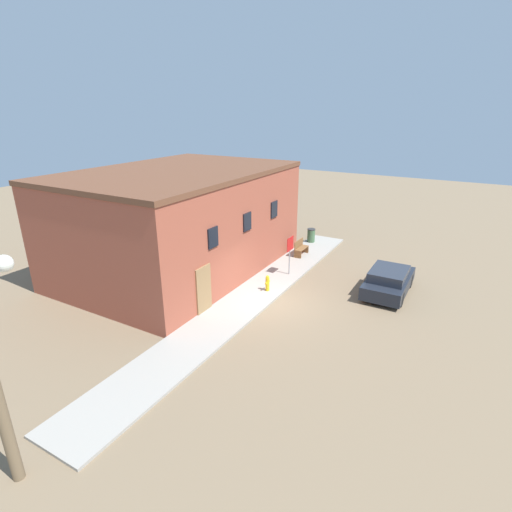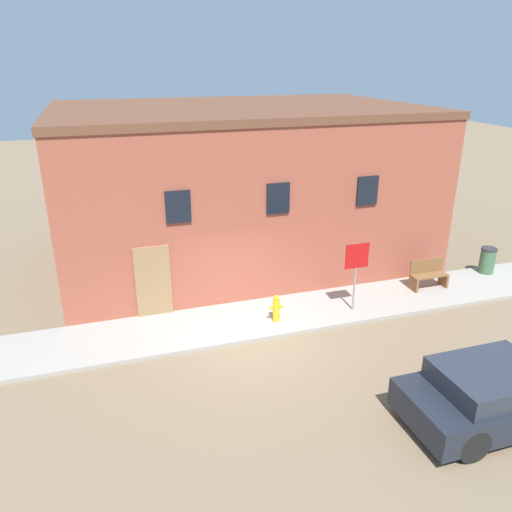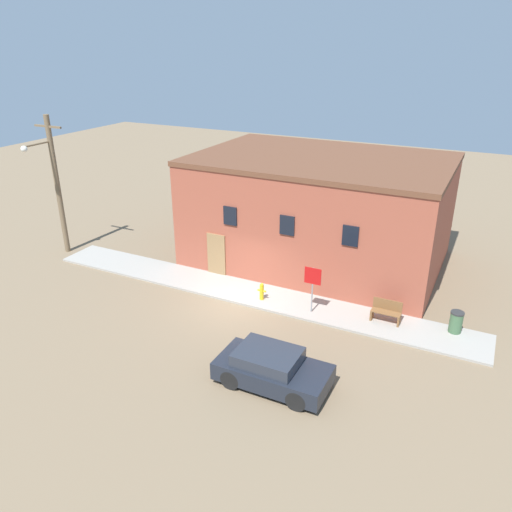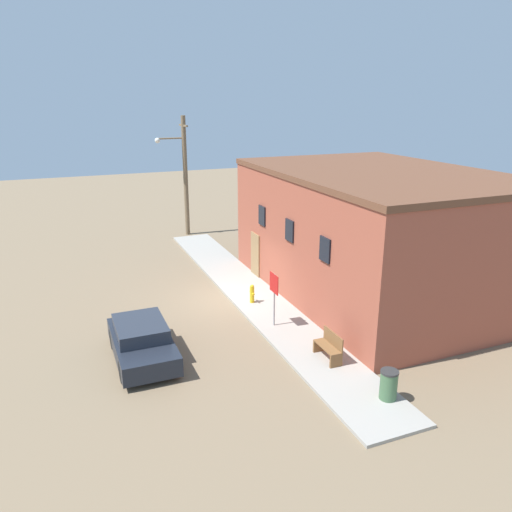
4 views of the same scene
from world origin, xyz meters
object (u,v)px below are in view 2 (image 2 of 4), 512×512
(bench, at_px, (428,275))
(parked_car, at_px, (494,394))
(fire_hydrant, at_px, (276,308))
(stop_sign, at_px, (356,264))
(trash_bin, at_px, (487,260))

(bench, relative_size, parked_car, 0.31)
(fire_hydrant, bearing_deg, stop_sign, -1.43)
(stop_sign, height_order, bench, stop_sign)
(stop_sign, xyz_separation_m, parked_car, (0.48, -5.08, -0.94))
(fire_hydrant, distance_m, stop_sign, 2.62)
(stop_sign, relative_size, trash_bin, 2.31)
(stop_sign, bearing_deg, fire_hydrant, 178.57)
(fire_hydrant, relative_size, bench, 0.67)
(fire_hydrant, height_order, trash_bin, trash_bin)
(fire_hydrant, height_order, parked_car, parked_car)
(trash_bin, xyz_separation_m, parked_car, (-5.24, -6.16, 0.08))
(stop_sign, xyz_separation_m, bench, (3.04, 0.66, -1.04))
(stop_sign, distance_m, parked_car, 5.19)
(fire_hydrant, relative_size, trash_bin, 0.89)
(bench, bearing_deg, fire_hydrant, -173.66)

